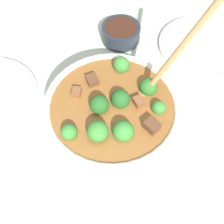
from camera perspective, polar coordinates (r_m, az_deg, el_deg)
The scene contains 4 objects.
ground_plane at distance 0.63m, azimuth -0.00°, elevation -2.82°, with size 4.00×4.00×0.00m, color #ADBCAD.
stew_bowl at distance 0.59m, azimuth 0.08°, elevation -0.24°, with size 0.28×0.28×0.28m.
condiment_bowl at distance 0.79m, azimuth 1.82°, elevation 15.87°, with size 0.10×0.10×0.04m.
empty_plate at distance 0.82m, azimuth 18.08°, elevation 12.77°, with size 0.24×0.24×0.02m.
Camera 1 is at (-0.11, 0.29, 0.55)m, focal length 45.00 mm.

